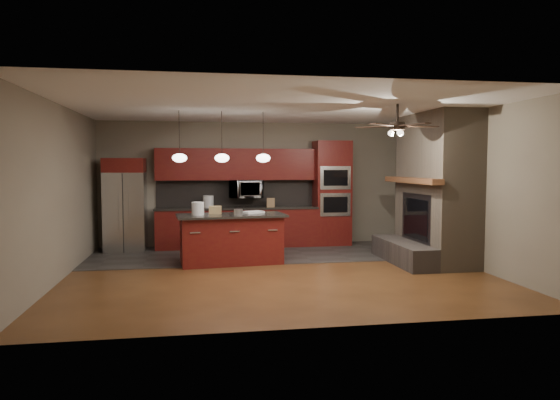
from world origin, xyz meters
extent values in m
plane|color=brown|center=(0.00, 0.00, 0.00)|extent=(7.00, 7.00, 0.00)
cube|color=white|center=(0.00, 0.00, 2.80)|extent=(7.00, 6.00, 0.02)
cube|color=gray|center=(0.00, 3.00, 1.40)|extent=(7.00, 0.02, 2.80)
cube|color=gray|center=(3.50, 0.00, 1.40)|extent=(0.02, 6.00, 2.80)
cube|color=gray|center=(-3.50, 0.00, 1.40)|extent=(0.02, 6.00, 2.80)
cube|color=#33312E|center=(0.00, 1.80, 0.01)|extent=(7.00, 2.40, 0.01)
cube|color=#756653|center=(3.10, 0.40, 1.40)|extent=(0.80, 2.00, 2.80)
cube|color=#4F4641|center=(2.45, 0.40, 0.20)|extent=(0.50, 2.00, 0.40)
cube|color=#2D2D30|center=(2.72, 0.40, 0.83)|extent=(0.05, 1.20, 0.95)
cube|color=black|center=(2.70, 0.40, 0.83)|extent=(0.02, 1.00, 0.75)
cube|color=brown|center=(2.60, 0.40, 1.55)|extent=(0.22, 2.10, 0.10)
cube|color=#5D1A11|center=(-0.48, 2.70, 0.43)|extent=(3.55, 0.60, 0.86)
cube|color=black|center=(-0.48, 2.70, 0.88)|extent=(3.59, 0.64, 0.04)
cube|color=black|center=(-0.48, 2.98, 1.20)|extent=(3.55, 0.03, 0.60)
cube|color=#5D1A11|center=(-0.48, 2.83, 1.85)|extent=(3.55, 0.35, 0.70)
cube|color=#5D1A11|center=(1.70, 2.70, 1.19)|extent=(0.80, 0.60, 2.38)
cube|color=silver|center=(1.70, 2.40, 0.95)|extent=(0.70, 0.03, 0.52)
cube|color=black|center=(1.70, 2.38, 0.95)|extent=(0.55, 0.02, 0.35)
cube|color=silver|center=(1.70, 2.40, 1.55)|extent=(0.70, 0.03, 0.52)
cube|color=black|center=(1.70, 2.38, 1.55)|extent=(0.55, 0.02, 0.35)
imported|color=silver|center=(-0.27, 2.75, 1.30)|extent=(0.73, 0.41, 0.50)
cube|color=silver|center=(-2.86, 2.62, 0.84)|extent=(0.84, 0.72, 1.68)
cube|color=#2D2D30|center=(-2.86, 2.26, 0.84)|extent=(0.02, 0.02, 1.66)
cube|color=silver|center=(-2.96, 2.25, 0.89)|extent=(0.03, 0.03, 0.84)
cube|color=silver|center=(-2.76, 2.25, 0.89)|extent=(0.03, 0.03, 0.84)
cube|color=#5D1A11|center=(-2.86, 2.62, 1.83)|extent=(0.84, 0.72, 0.30)
cube|color=#5D1A11|center=(-0.73, 0.88, 0.44)|extent=(1.91, 0.92, 0.88)
cube|color=black|center=(-0.73, 0.88, 0.90)|extent=(2.07, 1.09, 0.04)
cylinder|color=silver|center=(-1.34, 0.81, 1.04)|extent=(0.27, 0.27, 0.24)
cylinder|color=#BCBDC1|center=(-0.61, 0.70, 0.97)|extent=(0.20, 0.20, 0.11)
cube|color=white|center=(-0.30, 1.05, 0.94)|extent=(0.44, 0.39, 0.04)
cube|color=#9A7E4F|center=(-1.02, 1.03, 0.99)|extent=(0.24, 0.18, 0.15)
cylinder|color=silver|center=(-1.11, 2.70, 1.03)|extent=(0.29, 0.29, 0.26)
cube|color=#96724D|center=(0.28, 2.65, 1.00)|extent=(0.19, 0.16, 0.20)
cylinder|color=black|center=(-1.65, 0.70, 2.41)|extent=(0.01, 0.01, 0.78)
ellipsoid|color=white|center=(-1.65, 0.70, 1.96)|extent=(0.26, 0.26, 0.16)
cylinder|color=black|center=(-0.90, 0.70, 2.41)|extent=(0.01, 0.01, 0.78)
ellipsoid|color=white|center=(-0.90, 0.70, 1.96)|extent=(0.26, 0.26, 0.16)
cylinder|color=black|center=(-0.15, 0.70, 2.41)|extent=(0.01, 0.01, 0.78)
ellipsoid|color=white|center=(-0.15, 0.70, 1.96)|extent=(0.26, 0.26, 0.16)
cylinder|color=black|center=(1.80, -0.80, 2.65)|extent=(0.04, 0.04, 0.30)
cylinder|color=black|center=(1.80, -0.80, 2.45)|extent=(0.24, 0.24, 0.12)
cube|color=#301D12|center=(2.18, -0.80, 2.45)|extent=(0.60, 0.12, 0.01)
cube|color=#301D12|center=(1.92, -0.44, 2.45)|extent=(0.30, 0.61, 0.01)
cube|color=#301D12|center=(1.49, -0.58, 2.45)|extent=(0.56, 0.45, 0.01)
cube|color=#301D12|center=(1.49, -1.02, 2.45)|extent=(0.56, 0.45, 0.01)
cube|color=#301D12|center=(1.92, -1.16, 2.45)|extent=(0.30, 0.61, 0.01)
camera|label=1|loc=(-1.35, -8.36, 1.83)|focal=32.00mm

